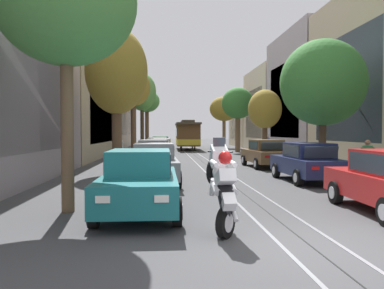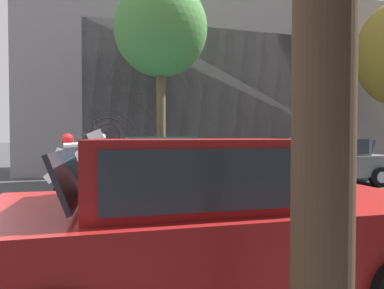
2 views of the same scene
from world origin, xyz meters
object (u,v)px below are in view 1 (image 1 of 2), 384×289
Objects in this scene: street_tree_kerb_left_far at (147,102)px; pedestrian_crossing_far at (367,159)px; street_tree_kerb_left_near at (66,3)px; street_tree_kerb_left_second at (117,72)px; parked_car_navy_second_right at (307,162)px; street_tree_kerb_left_mid at (133,89)px; parked_car_brown_mid_right at (265,153)px; street_tree_kerb_right_mid at (265,110)px; parked_car_grey_mid_left at (154,154)px; street_tree_kerb_left_fourth at (142,93)px; parked_car_beige_fifth_left at (158,147)px; motorcycle_with_rider at (222,184)px; street_tree_kerb_right_fourth at (238,104)px; pedestrian_on_left_pavement at (267,144)px; street_tree_kerb_right_far at (224,109)px; cable_car_trolley at (187,135)px; parked_car_grey_second_left at (154,163)px; parked_car_silver_fourth_left at (159,150)px; street_tree_kerb_right_second at (323,83)px; parked_car_green_sixth_left at (160,144)px; pedestrian_on_right_pavement at (119,148)px; parked_car_teal_near_left at (140,182)px.

pedestrian_crossing_far is (10.00, -33.14, -4.65)m from street_tree_kerb_left_far.
street_tree_kerb_left_near is 0.94× the size of street_tree_kerb_left_second.
street_tree_kerb_left_mid is at bearing 118.70° from parked_car_navy_second_right.
parked_car_brown_mid_right is 8.10m from street_tree_kerb_right_mid.
parked_car_grey_mid_left is 11.01m from pedestrian_crossing_far.
parked_car_beige_fifth_left is at bearing -75.56° from street_tree_kerb_left_fourth.
street_tree_kerb_right_fourth is at bearing 78.58° from motorcycle_with_rider.
pedestrian_on_left_pavement is at bearing -25.74° from street_tree_kerb_left_fourth.
street_tree_kerb_right_far is (9.95, 18.32, -0.47)m from street_tree_kerb_left_mid.
parked_car_brown_mid_right is at bearing -64.56° from street_tree_kerb_left_fourth.
street_tree_kerb_right_mid reaches higher than cable_car_trolley.
street_tree_kerb_right_fourth is 7.65m from cable_car_trolley.
street_tree_kerb_left_near reaches higher than parked_car_grey_second_left.
street_tree_kerb_right_second is (7.68, -8.95, 3.49)m from parked_car_silver_fourth_left.
street_tree_kerb_left_near reaches higher than motorcycle_with_rider.
street_tree_kerb_right_far is 41.73m from motorcycle_with_rider.
street_tree_kerb_right_fourth reaches higher than parked_car_grey_mid_left.
parked_car_navy_second_right is 2.25m from pedestrian_crossing_far.
street_tree_kerb_right_second is (7.71, -20.20, 3.49)m from parked_car_green_sixth_left.
parked_car_grey_second_left is at bearing -90.08° from parked_car_green_sixth_left.
parked_car_green_sixth_left is 30.14m from motorcycle_with_rider.
street_tree_kerb_right_mid is at bearing -107.96° from pedestrian_on_left_pavement.
street_tree_kerb_right_second is at bearing -95.91° from pedestrian_on_left_pavement.
parked_car_navy_second_right is at bearing -50.38° from pedestrian_on_right_pavement.
parked_car_green_sixth_left is 1.00× the size of parked_car_navy_second_right.
street_tree_kerb_left_second is at bearing -90.72° from street_tree_kerb_left_far.
street_tree_kerb_right_second is (9.70, -12.84, -1.05)m from street_tree_kerb_left_mid.
parked_car_navy_second_right is at bearing -43.88° from parked_car_grey_mid_left.
parked_car_silver_fourth_left is at bearing -88.05° from parked_car_beige_fifth_left.
parked_car_grey_second_left is 0.60× the size of street_tree_kerb_left_second.
parked_car_beige_fifth_left is at bearing 43.79° from street_tree_kerb_left_mid.
street_tree_kerb_left_mid is 4.12× the size of pedestrian_on_left_pavement.
parked_car_teal_near_left is 0.59× the size of street_tree_kerb_left_second.
street_tree_kerb_left_mid is (-8.20, 14.97, 4.54)m from parked_car_navy_second_right.
pedestrian_crossing_far reaches higher than parked_car_silver_fourth_left.
pedestrian_on_right_pavement reaches higher than parked_car_navy_second_right.
street_tree_kerb_right_fourth is 3.83× the size of pedestrian_on_right_pavement.
parked_car_silver_fourth_left is at bearing -99.82° from cable_car_trolley.
street_tree_kerb_right_second reaches higher than parked_car_teal_near_left.
street_tree_kerb_left_far reaches higher than street_tree_kerb_right_mid.
parked_car_silver_fourth_left is at bearing 119.13° from parked_car_navy_second_right.
parked_car_navy_second_right is at bearing 2.10° from parked_car_grey_second_left.
pedestrian_on_right_pavement is at bearing -114.94° from street_tree_kerb_right_far.
parked_car_grey_second_left is at bearing -133.21° from parked_car_brown_mid_right.
parked_car_grey_mid_left is 10.56m from parked_car_beige_fifth_left.
street_tree_kerb_left_mid reaches higher than street_tree_kerb_right_fourth.
parked_car_green_sixth_left is 14.14m from street_tree_kerb_right_far.
street_tree_kerb_left_second is 17.60m from pedestrian_on_left_pavement.
parked_car_navy_second_right is at bearing 58.91° from motorcycle_with_rider.
pedestrian_on_left_pavement reaches higher than parked_car_silver_fourth_left.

